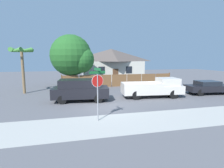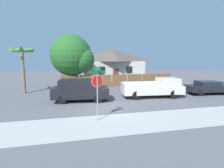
{
  "view_description": "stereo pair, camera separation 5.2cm",
  "coord_description": "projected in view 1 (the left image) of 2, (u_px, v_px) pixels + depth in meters",
  "views": [
    {
      "loc": [
        -2.6,
        -12.61,
        3.59
      ],
      "look_at": [
        0.55,
        0.64,
        1.6
      ],
      "focal_mm": 28.0,
      "sensor_mm": 36.0,
      "label": 1
    },
    {
      "loc": [
        -2.55,
        -12.62,
        3.59
      ],
      "look_at": [
        0.55,
        0.64,
        1.6
      ],
      "focal_mm": 28.0,
      "sensor_mm": 36.0,
      "label": 2
    }
  ],
  "objects": [
    {
      "name": "palm_tree",
      "position": [
        22.0,
        54.0,
        17.6
      ],
      "size": [
        2.34,
        2.53,
        4.69
      ],
      "color": "brown",
      "rests_on": "ground"
    },
    {
      "name": "parked_sedan",
      "position": [
        208.0,
        87.0,
        17.74
      ],
      "size": [
        4.7,
        2.24,
        1.35
      ],
      "rotation": [
        0.0,
        0.0,
        -0.1
      ],
      "color": "black",
      "rests_on": "ground"
    },
    {
      "name": "oak_tree",
      "position": [
        73.0,
        56.0,
        21.84
      ],
      "size": [
        5.41,
        5.15,
        6.56
      ],
      "color": "brown",
      "rests_on": "ground"
    },
    {
      "name": "ground_plane",
      "position": [
        107.0,
        106.0,
        13.25
      ],
      "size": [
        80.0,
        80.0,
        0.0
      ],
      "primitive_type": "plane",
      "color": "#56565B"
    },
    {
      "name": "stop_sign",
      "position": [
        98.0,
        85.0,
        9.88
      ],
      "size": [
        0.94,
        0.84,
        3.07
      ],
      "rotation": [
        0.0,
        0.0,
        0.27
      ],
      "color": "gray",
      "rests_on": "ground"
    },
    {
      "name": "orange_pickup",
      "position": [
        155.0,
        88.0,
        16.32
      ],
      "size": [
        5.76,
        2.51,
        1.78
      ],
      "rotation": [
        0.0,
        0.0,
        -0.1
      ],
      "color": "silver",
      "rests_on": "ground"
    },
    {
      "name": "wooden_fence",
      "position": [
        119.0,
        80.0,
        22.61
      ],
      "size": [
        14.5,
        0.12,
        1.66
      ],
      "color": "brown",
      "rests_on": "ground"
    },
    {
      "name": "sidewalk_strip",
      "position": [
        120.0,
        123.0,
        9.79
      ],
      "size": [
        36.0,
        3.2,
        0.01
      ],
      "color": "#A3A39E",
      "rests_on": "ground"
    },
    {
      "name": "house",
      "position": [
        111.0,
        64.0,
        29.9
      ],
      "size": [
        10.59,
        6.33,
        5.21
      ],
      "color": "beige",
      "rests_on": "ground"
    },
    {
      "name": "red_suv",
      "position": [
        80.0,
        89.0,
        14.77
      ],
      "size": [
        4.82,
        2.43,
        1.86
      ],
      "rotation": [
        0.0,
        0.0,
        -0.1
      ],
      "color": "black",
      "rests_on": "ground"
    }
  ]
}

